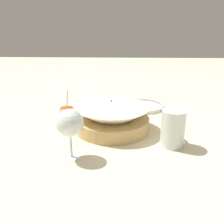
{
  "coord_description": "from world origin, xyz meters",
  "views": [
    {
      "loc": [
        -0.79,
        -0.0,
        0.36
      ],
      "look_at": [
        0.02,
        0.03,
        0.07
      ],
      "focal_mm": 40.0,
      "sensor_mm": 36.0,
      "label": 1
    }
  ],
  "objects": [
    {
      "name": "food_basket",
      "position": [
        0.02,
        0.03,
        0.04
      ],
      "size": [
        0.26,
        0.26,
        0.1
      ],
      "color": "tan",
      "rests_on": "ground_plane"
    },
    {
      "name": "side_plate",
      "position": [
        0.28,
        -0.09,
        0.01
      ],
      "size": [
        0.21,
        0.21,
        0.01
      ],
      "color": "silver",
      "rests_on": "ground_plane"
    },
    {
      "name": "beer_mug",
      "position": [
        -0.09,
        -0.16,
        0.05
      ],
      "size": [
        0.12,
        0.07,
        0.12
      ],
      "color": "silver",
      "rests_on": "ground_plane"
    },
    {
      "name": "ground_plane",
      "position": [
        0.0,
        0.0,
        0.0
      ],
      "size": [
        4.0,
        4.0,
        0.0
      ],
      "primitive_type": "plane",
      "color": "beige"
    },
    {
      "name": "sauce_cup",
      "position": [
        0.15,
        0.22,
        0.02
      ],
      "size": [
        0.07,
        0.06,
        0.1
      ],
      "color": "#B7B7BC",
      "rests_on": "ground_plane"
    },
    {
      "name": "wine_glass",
      "position": [
        -0.18,
        0.14,
        0.1
      ],
      "size": [
        0.08,
        0.08,
        0.14
      ],
      "color": "silver",
      "rests_on": "ground_plane"
    }
  ]
}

